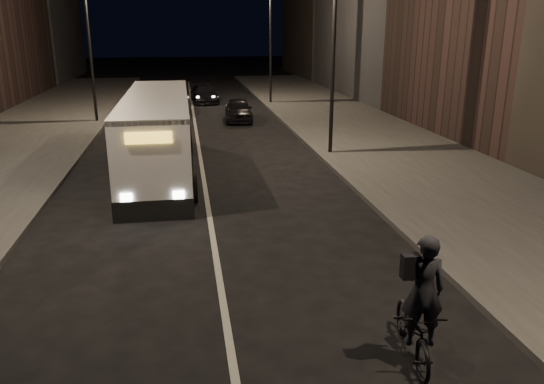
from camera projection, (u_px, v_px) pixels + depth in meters
name	position (u px, v px, depth m)	size (l,w,h in m)	color
ground	(223.00, 300.00, 10.93)	(180.00, 180.00, 0.00)	black
sidewalk_right	(377.00, 142.00, 25.41)	(7.00, 70.00, 0.16)	#393836
sidewalk_left	(0.00, 156.00, 22.75)	(7.00, 70.00, 0.16)	#393836
streetlight_right_mid	(328.00, 27.00, 21.45)	(1.20, 0.44, 8.12)	black
streetlight_right_far	(267.00, 26.00, 36.50)	(1.20, 0.44, 8.12)	black
streetlight_left_far	(93.00, 27.00, 29.18)	(1.20, 0.44, 8.12)	black
city_bus	(158.00, 131.00, 19.97)	(2.60, 10.99, 2.95)	white
cyclist_on_bicycle	(416.00, 318.00, 8.79)	(1.00, 2.09, 2.31)	black
car_near	(238.00, 110.00, 31.30)	(1.56, 3.88, 1.32)	black
car_mid	(173.00, 102.00, 33.75)	(1.55, 4.45, 1.47)	#313133
car_far	(204.00, 94.00, 38.93)	(1.76, 4.34, 1.26)	black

